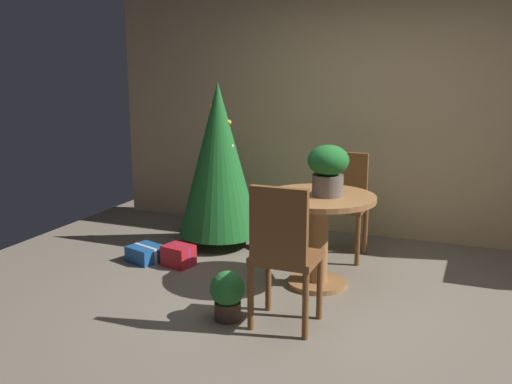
# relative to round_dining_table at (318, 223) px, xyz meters

# --- Properties ---
(ground_plane) EXTENTS (6.60, 6.60, 0.00)m
(ground_plane) POSITION_rel_round_dining_table_xyz_m (0.19, -0.59, -0.52)
(ground_plane) COLOR #756B5B
(back_wall_panel) EXTENTS (6.00, 0.10, 2.60)m
(back_wall_panel) POSITION_rel_round_dining_table_xyz_m (0.19, 1.61, 0.78)
(back_wall_panel) COLOR tan
(back_wall_panel) RESTS_ON ground_plane
(round_dining_table) EXTENTS (0.90, 0.90, 0.76)m
(round_dining_table) POSITION_rel_round_dining_table_xyz_m (0.00, 0.00, 0.00)
(round_dining_table) COLOR #9E6B3D
(round_dining_table) RESTS_ON ground_plane
(flower_vase) EXTENTS (0.32, 0.32, 0.40)m
(flower_vase) POSITION_rel_round_dining_table_xyz_m (0.07, 0.00, 0.46)
(flower_vase) COLOR #665B51
(flower_vase) RESTS_ON round_dining_table
(wooden_chair_far) EXTENTS (0.45, 0.38, 0.97)m
(wooden_chair_far) POSITION_rel_round_dining_table_xyz_m (0.00, 0.83, 0.03)
(wooden_chair_far) COLOR brown
(wooden_chair_far) RESTS_ON ground_plane
(wooden_chair_near) EXTENTS (0.43, 0.38, 1.01)m
(wooden_chair_near) POSITION_rel_round_dining_table_xyz_m (0.00, -0.86, 0.04)
(wooden_chair_near) COLOR brown
(wooden_chair_near) RESTS_ON ground_plane
(holiday_tree) EXTENTS (0.80, 0.80, 1.61)m
(holiday_tree) POSITION_rel_round_dining_table_xyz_m (-1.20, 0.67, 0.34)
(holiday_tree) COLOR brown
(holiday_tree) RESTS_ON ground_plane
(gift_box_red) EXTENTS (0.29, 0.25, 0.19)m
(gift_box_red) POSITION_rel_round_dining_table_xyz_m (-1.28, -0.02, -0.43)
(gift_box_red) COLOR red
(gift_box_red) RESTS_ON ground_plane
(gift_box_blue) EXTENTS (0.35, 0.33, 0.15)m
(gift_box_blue) POSITION_rel_round_dining_table_xyz_m (-1.62, -0.03, -0.45)
(gift_box_blue) COLOR #1E569E
(gift_box_blue) RESTS_ON ground_plane
(gift_box_cream) EXTENTS (0.39, 0.37, 0.13)m
(gift_box_cream) POSITION_rel_round_dining_table_xyz_m (-0.58, 0.71, -0.46)
(gift_box_cream) COLOR silver
(gift_box_cream) RESTS_ON ground_plane
(potted_plant) EXTENTS (0.25, 0.25, 0.36)m
(potted_plant) POSITION_rel_round_dining_table_xyz_m (-0.41, -0.86, -0.33)
(potted_plant) COLOR #4C382D
(potted_plant) RESTS_ON ground_plane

